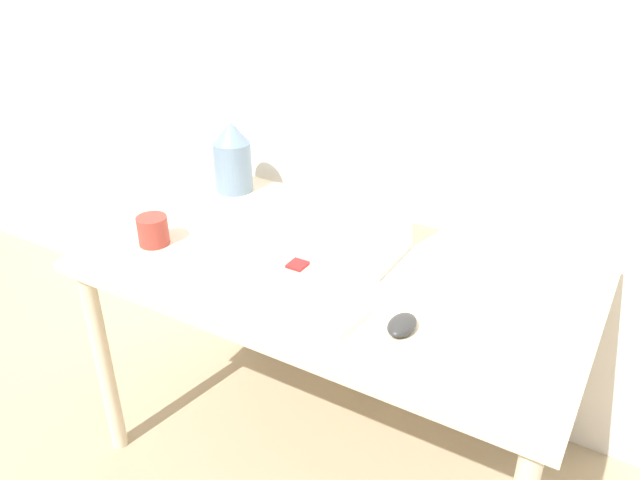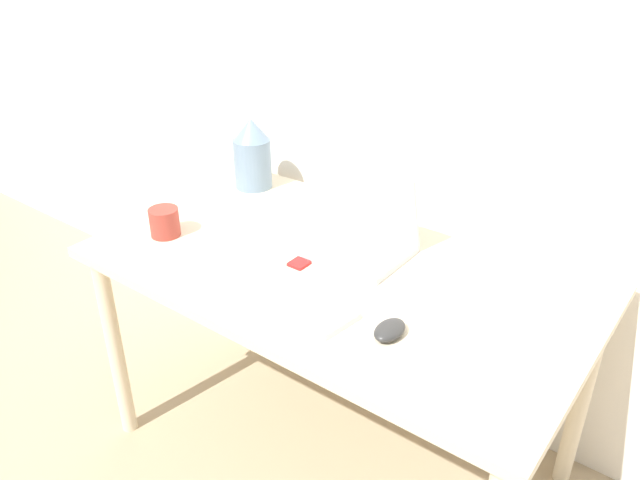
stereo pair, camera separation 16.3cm
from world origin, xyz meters
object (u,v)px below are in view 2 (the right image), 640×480
(laptop, at_px, (358,232))
(vase, at_px, (252,154))
(mouse, at_px, (390,330))
(mp3_player, at_px, (299,263))
(mug, at_px, (165,222))
(keyboard, at_px, (284,293))

(laptop, height_order, vase, vase)
(laptop, xyz_separation_m, mouse, (0.29, -0.30, -0.04))
(mp3_player, distance_m, mug, 0.44)
(mouse, distance_m, mug, 0.80)
(keyboard, relative_size, mp3_player, 8.30)
(laptop, bearing_deg, keyboard, -91.17)
(mp3_player, bearing_deg, vase, 144.90)
(mouse, height_order, mp3_player, mouse)
(mug, bearing_deg, vase, 94.97)
(vase, relative_size, mug, 2.78)
(keyboard, xyz_separation_m, vase, (-0.53, 0.47, 0.11))
(mp3_player, bearing_deg, laptop, 67.43)
(laptop, height_order, mp3_player, laptop)
(mug, bearing_deg, mouse, -1.48)
(laptop, relative_size, keyboard, 0.74)
(keyboard, height_order, mouse, mouse)
(vase, bearing_deg, keyboard, -41.54)
(keyboard, distance_m, mouse, 0.30)
(mouse, xyz_separation_m, mug, (-0.80, 0.02, 0.03))
(mouse, bearing_deg, mug, 178.52)
(laptop, bearing_deg, mp3_player, -112.57)
(laptop, xyz_separation_m, vase, (-0.54, 0.15, 0.07))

